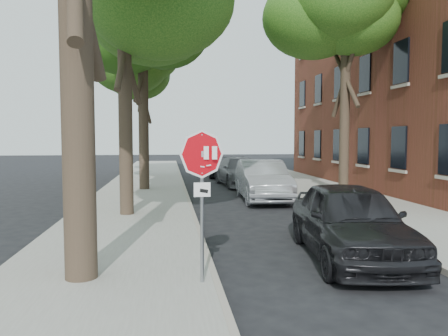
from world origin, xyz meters
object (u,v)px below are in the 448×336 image
object	(u,v)px
tree_far	(144,65)
car_c	(240,172)
car_b	(262,181)
tree_right	(345,25)
car_d	(227,167)
stop_sign	(202,176)
tree_mid_b	(142,24)
car_a	(350,221)

from	to	relation	value
tree_far	car_c	xyz separation A→B (m)	(5.32, -5.27, -6.45)
car_c	car_b	bearing A→B (deg)	-94.64
tree_right	car_d	world-z (taller)	tree_right
stop_sign	car_d	xyz separation A→B (m)	(3.30, 21.18, -1.29)
tree_mid_b	car_b	size ratio (longest dim) A/B	2.07
car_a	car_c	bearing A→B (deg)	96.35
car_a	car_b	xyz separation A→B (m)	(0.00, 8.74, 0.01)
car_a	car_c	xyz separation A→B (m)	(0.00, 14.34, -0.06)
tree_far	car_a	world-z (taller)	tree_far
car_a	car_d	world-z (taller)	car_a
tree_far	tree_right	xyz separation A→B (m)	(8.70, -11.00, 0.00)
tree_right	car_c	size ratio (longest dim) A/B	1.78
tree_far	tree_right	bearing A→B (deg)	-51.66
car_c	car_d	distance (m)	5.31
tree_mid_b	car_c	world-z (taller)	tree_mid_b
tree_mid_b	car_d	size ratio (longest dim) A/B	2.17
stop_sign	tree_far	bearing A→B (deg)	95.46
car_b	car_d	distance (m)	10.92
car_c	tree_right	bearing A→B (deg)	-64.13
car_b	car_c	distance (m)	5.61
tree_far	car_c	distance (m)	9.88
stop_sign	car_a	world-z (taller)	stop_sign
car_d	tree_far	bearing A→B (deg)	-171.58
stop_sign	car_d	world-z (taller)	stop_sign
stop_sign	tree_right	world-z (taller)	tree_right
car_c	tree_mid_b	bearing A→B (deg)	-165.73
tree_right	stop_sign	bearing A→B (deg)	-123.38
car_b	car_a	bearing A→B (deg)	-87.54
tree_mid_b	car_c	xyz separation A→B (m)	(5.02, 1.72, -7.24)
car_a	car_d	bearing A→B (deg)	96.35
stop_sign	tree_far	world-z (taller)	tree_far
tree_mid_b	car_d	bearing A→B (deg)	54.44
stop_sign	tree_mid_b	size ratio (longest dim) A/B	0.25
stop_sign	car_a	size ratio (longest dim) A/B	0.54
tree_mid_b	tree_right	xyz separation A→B (m)	(8.40, -4.01, -0.78)
tree_far	car_b	distance (m)	13.69
tree_right	car_d	xyz separation A→B (m)	(-3.38, 11.04, -6.55)
stop_sign	car_d	size ratio (longest dim) A/B	0.55
tree_mid_b	car_c	distance (m)	8.98
tree_far	car_b	xyz separation A→B (m)	(5.32, -10.87, -6.39)
tree_far	car_d	xyz separation A→B (m)	(5.32, 0.04, -6.55)
stop_sign	tree_mid_b	bearing A→B (deg)	96.95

